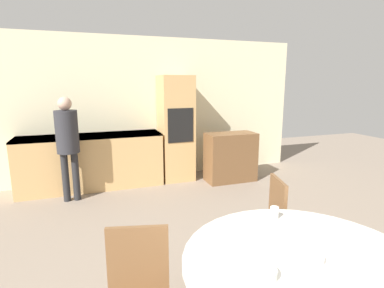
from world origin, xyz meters
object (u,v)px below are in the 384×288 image
at_px(chair_far_right, 266,221).
at_px(cup, 274,213).
at_px(dining_table, 303,287).
at_px(bowl_centre, 259,272).
at_px(sideboard, 230,157).
at_px(oven_unit, 176,128).
at_px(person_standing, 67,138).
at_px(bowl_near, 307,257).

distance_m(chair_far_right, cup, 0.53).
relative_size(dining_table, bowl_centre, 7.80).
relative_size(sideboard, bowl_centre, 4.84).
bearing_deg(oven_unit, bowl_centre, -100.31).
bearing_deg(sideboard, cup, -110.95).
distance_m(person_standing, bowl_near, 3.76).
bearing_deg(sideboard, bowl_near, -110.07).
bearing_deg(oven_unit, person_standing, -164.43).
distance_m(chair_far_right, bowl_centre, 1.22).
bearing_deg(oven_unit, chair_far_right, -90.65).
relative_size(sideboard, bowl_near, 4.87).
xyz_separation_m(chair_far_right, person_standing, (-1.79, 2.54, 0.46)).
relative_size(cup, bowl_centre, 0.50).
height_order(dining_table, chair_far_right, chair_far_right).
bearing_deg(bowl_near, person_standing, 112.59).
bearing_deg(cup, dining_table, -105.62).
relative_size(person_standing, bowl_near, 8.55).
distance_m(oven_unit, bowl_near, 4.00).
relative_size(chair_far_right, person_standing, 0.59).
relative_size(bowl_near, bowl_centre, 0.99).
xyz_separation_m(person_standing, bowl_centre, (1.10, -3.50, -0.19)).
bearing_deg(bowl_centre, person_standing, 107.39).
bearing_deg(bowl_near, sideboard, 69.93).
bearing_deg(sideboard, dining_table, -110.16).
relative_size(oven_unit, person_standing, 1.21).
bearing_deg(dining_table, person_standing, 112.56).
bearing_deg(bowl_near, bowl_centre, -174.12).
height_order(sideboard, bowl_centre, sideboard).
distance_m(person_standing, bowl_centre, 3.68).
height_order(dining_table, cup, cup).
distance_m(dining_table, chair_far_right, 0.99).
xyz_separation_m(sideboard, dining_table, (-1.29, -3.51, 0.14)).
height_order(oven_unit, bowl_near, oven_unit).
distance_m(cup, bowl_centre, 0.75).
xyz_separation_m(oven_unit, cup, (-0.24, -3.44, -0.15)).
bearing_deg(bowl_centre, dining_table, 6.82).
height_order(dining_table, bowl_near, bowl_near).
relative_size(dining_table, person_standing, 0.92).
bearing_deg(cup, sideboard, 69.05).
height_order(dining_table, bowl_centre, bowl_centre).
bearing_deg(cup, chair_far_right, 62.43).
height_order(chair_far_right, bowl_near, chair_far_right).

